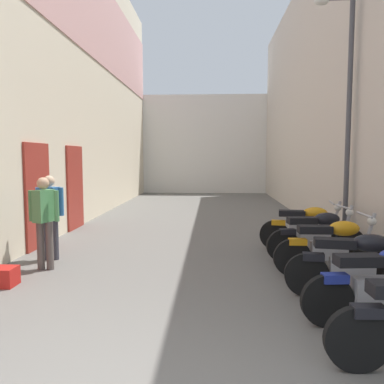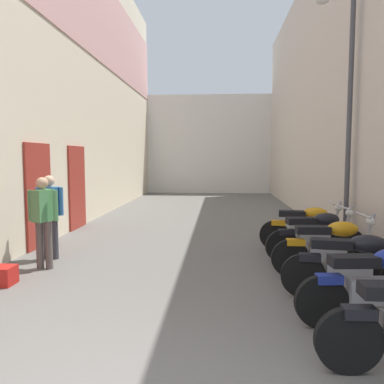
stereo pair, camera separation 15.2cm
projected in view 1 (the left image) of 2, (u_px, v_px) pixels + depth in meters
ground_plane at (195, 235)px, 9.45m from camera, size 34.23×34.23×0.00m
building_left at (80, 70)px, 11.18m from camera, size 0.45×18.23×8.82m
building_right at (320, 90)px, 10.92m from camera, size 0.45×18.23×7.62m
building_far_end at (205, 145)px, 21.27m from camera, size 9.53×2.00×5.19m
motorcycle_second at (383, 283)px, 4.30m from camera, size 1.85×0.58×1.04m
motorcycle_third at (357, 263)px, 5.08m from camera, size 1.84×0.58×1.04m
motorcycle_fourth at (333, 246)px, 6.10m from camera, size 1.85×0.58×1.04m
motorcycle_fifth at (317, 234)px, 6.99m from camera, size 1.85×0.58×1.04m
motorcycle_sixth at (306, 226)px, 7.80m from camera, size 1.84×0.58×1.04m
pedestrian_mid_alley at (44, 216)px, 6.44m from camera, size 0.52×0.39×1.57m
pedestrian_further_down at (50, 211)px, 7.08m from camera, size 0.52×0.30×1.57m
plastic_crate at (1, 277)px, 5.67m from camera, size 0.44×0.32×0.28m
street_lamp at (345, 106)px, 7.61m from camera, size 0.79×0.18×5.03m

